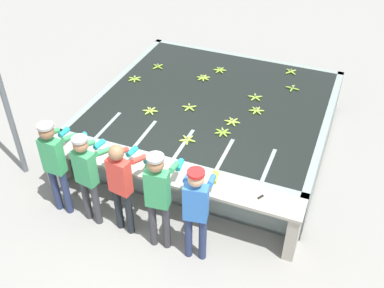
{
  "coord_description": "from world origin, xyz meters",
  "views": [
    {
      "loc": [
        2.24,
        -4.22,
        5.21
      ],
      "look_at": [
        0.0,
        1.31,
        0.6
      ],
      "focal_mm": 42.0,
      "sensor_mm": 36.0,
      "label": 1
    }
  ],
  "objects_px": {
    "banana_bunch_floating_0": "(292,88)",
    "banana_bunch_floating_12": "(220,70)",
    "worker_0": "(55,160)",
    "banana_bunch_floating_1": "(255,97)",
    "banana_bunch_floating_3": "(135,79)",
    "banana_bunch_floating_8": "(232,122)",
    "banana_bunch_floating_7": "(203,78)",
    "banana_bunch_floating_2": "(158,67)",
    "banana_bunch_floating_4": "(256,111)",
    "banana_bunch_floating_9": "(150,111)",
    "banana_bunch_floating_10": "(223,132)",
    "worker_2": "(122,181)",
    "banana_bunch_floating_6": "(189,107)",
    "banana_bunch_floating_11": "(187,140)",
    "knife_0": "(264,195)",
    "worker_4": "(196,206)",
    "support_post_left": "(3,93)",
    "worker_1": "(88,172)",
    "banana_bunch_floating_5": "(291,72)",
    "knife_1": "(84,153)"
  },
  "relations": [
    {
      "from": "banana_bunch_floating_0",
      "to": "banana_bunch_floating_12",
      "type": "relative_size",
      "value": 1.01
    },
    {
      "from": "worker_0",
      "to": "banana_bunch_floating_1",
      "type": "xyz_separation_m",
      "value": [
        2.21,
        2.99,
        -0.13
      ]
    },
    {
      "from": "banana_bunch_floating_3",
      "to": "banana_bunch_floating_8",
      "type": "relative_size",
      "value": 1.0
    },
    {
      "from": "banana_bunch_floating_7",
      "to": "banana_bunch_floating_2",
      "type": "bearing_deg",
      "value": 175.25
    },
    {
      "from": "banana_bunch_floating_4",
      "to": "banana_bunch_floating_9",
      "type": "distance_m",
      "value": 1.86
    },
    {
      "from": "banana_bunch_floating_0",
      "to": "banana_bunch_floating_8",
      "type": "bearing_deg",
      "value": -115.68
    },
    {
      "from": "banana_bunch_floating_1",
      "to": "banana_bunch_floating_10",
      "type": "distance_m",
      "value": 1.26
    },
    {
      "from": "worker_2",
      "to": "banana_bunch_floating_1",
      "type": "relative_size",
      "value": 5.75
    },
    {
      "from": "banana_bunch_floating_6",
      "to": "banana_bunch_floating_11",
      "type": "bearing_deg",
      "value": -69.41
    },
    {
      "from": "banana_bunch_floating_0",
      "to": "knife_0",
      "type": "distance_m",
      "value": 3.0
    },
    {
      "from": "knife_0",
      "to": "banana_bunch_floating_7",
      "type": "bearing_deg",
      "value": 125.43
    },
    {
      "from": "banana_bunch_floating_11",
      "to": "banana_bunch_floating_0",
      "type": "bearing_deg",
      "value": 61.27
    },
    {
      "from": "worker_4",
      "to": "banana_bunch_floating_3",
      "type": "height_order",
      "value": "worker_4"
    },
    {
      "from": "worker_4",
      "to": "knife_0",
      "type": "height_order",
      "value": "worker_4"
    },
    {
      "from": "banana_bunch_floating_3",
      "to": "support_post_left",
      "type": "height_order",
      "value": "support_post_left"
    },
    {
      "from": "support_post_left",
      "to": "banana_bunch_floating_9",
      "type": "bearing_deg",
      "value": 37.06
    },
    {
      "from": "banana_bunch_floating_9",
      "to": "banana_bunch_floating_6",
      "type": "bearing_deg",
      "value": 31.3
    },
    {
      "from": "banana_bunch_floating_1",
      "to": "banana_bunch_floating_10",
      "type": "bearing_deg",
      "value": -99.15
    },
    {
      "from": "worker_0",
      "to": "worker_1",
      "type": "bearing_deg",
      "value": -0.97
    },
    {
      "from": "banana_bunch_floating_3",
      "to": "banana_bunch_floating_6",
      "type": "relative_size",
      "value": 1.02
    },
    {
      "from": "banana_bunch_floating_4",
      "to": "support_post_left",
      "type": "bearing_deg",
      "value": -149.57
    },
    {
      "from": "worker_1",
      "to": "worker_2",
      "type": "height_order",
      "value": "worker_2"
    },
    {
      "from": "worker_2",
      "to": "banana_bunch_floating_5",
      "type": "relative_size",
      "value": 6.52
    },
    {
      "from": "banana_bunch_floating_3",
      "to": "banana_bunch_floating_4",
      "type": "bearing_deg",
      "value": -4.38
    },
    {
      "from": "support_post_left",
      "to": "banana_bunch_floating_2",
      "type": "bearing_deg",
      "value": 66.89
    },
    {
      "from": "banana_bunch_floating_0",
      "to": "banana_bunch_floating_6",
      "type": "distance_m",
      "value": 2.05
    },
    {
      "from": "banana_bunch_floating_1",
      "to": "banana_bunch_floating_11",
      "type": "height_order",
      "value": "same"
    },
    {
      "from": "banana_bunch_floating_1",
      "to": "knife_1",
      "type": "bearing_deg",
      "value": -128.13
    },
    {
      "from": "banana_bunch_floating_7",
      "to": "banana_bunch_floating_12",
      "type": "distance_m",
      "value": 0.46
    },
    {
      "from": "knife_0",
      "to": "worker_4",
      "type": "bearing_deg",
      "value": -139.21
    },
    {
      "from": "banana_bunch_floating_8",
      "to": "worker_2",
      "type": "bearing_deg",
      "value": -114.65
    },
    {
      "from": "worker_1",
      "to": "banana_bunch_floating_11",
      "type": "relative_size",
      "value": 5.72
    },
    {
      "from": "banana_bunch_floating_2",
      "to": "banana_bunch_floating_11",
      "type": "xyz_separation_m",
      "value": [
        1.5,
        -2.05,
        -0.0
      ]
    },
    {
      "from": "worker_1",
      "to": "banana_bunch_floating_2",
      "type": "relative_size",
      "value": 5.85
    },
    {
      "from": "worker_0",
      "to": "banana_bunch_floating_11",
      "type": "height_order",
      "value": "worker_0"
    },
    {
      "from": "banana_bunch_floating_0",
      "to": "worker_1",
      "type": "bearing_deg",
      "value": -121.79
    },
    {
      "from": "banana_bunch_floating_3",
      "to": "support_post_left",
      "type": "xyz_separation_m",
      "value": [
        -1.04,
        -2.27,
        0.73
      ]
    },
    {
      "from": "banana_bunch_floating_12",
      "to": "support_post_left",
      "type": "relative_size",
      "value": 0.09
    },
    {
      "from": "banana_bunch_floating_3",
      "to": "banana_bunch_floating_10",
      "type": "relative_size",
      "value": 1.01
    },
    {
      "from": "banana_bunch_floating_9",
      "to": "banana_bunch_floating_2",
      "type": "bearing_deg",
      "value": 110.75
    },
    {
      "from": "banana_bunch_floating_1",
      "to": "banana_bunch_floating_11",
      "type": "distance_m",
      "value": 1.78
    },
    {
      "from": "banana_bunch_floating_2",
      "to": "banana_bunch_floating_6",
      "type": "height_order",
      "value": "same"
    },
    {
      "from": "banana_bunch_floating_2",
      "to": "knife_1",
      "type": "bearing_deg",
      "value": -87.06
    },
    {
      "from": "worker_2",
      "to": "worker_0",
      "type": "bearing_deg",
      "value": -179.68
    },
    {
      "from": "banana_bunch_floating_1",
      "to": "banana_bunch_floating_5",
      "type": "relative_size",
      "value": 1.13
    },
    {
      "from": "banana_bunch_floating_6",
      "to": "banana_bunch_floating_3",
      "type": "bearing_deg",
      "value": 158.52
    },
    {
      "from": "worker_4",
      "to": "banana_bunch_floating_9",
      "type": "relative_size",
      "value": 5.71
    },
    {
      "from": "banana_bunch_floating_0",
      "to": "support_post_left",
      "type": "distance_m",
      "value": 5.07
    },
    {
      "from": "knife_1",
      "to": "banana_bunch_floating_3",
      "type": "bearing_deg",
      "value": 98.63
    },
    {
      "from": "banana_bunch_floating_1",
      "to": "banana_bunch_floating_8",
      "type": "distance_m",
      "value": 0.92
    }
  ]
}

